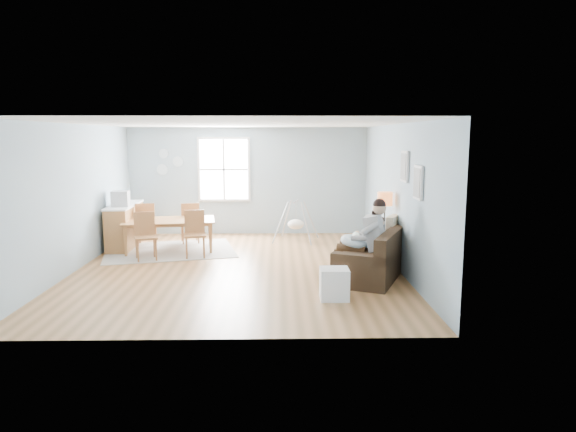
{
  "coord_description": "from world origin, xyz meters",
  "views": [
    {
      "loc": [
        0.76,
        -9.51,
        2.46
      ],
      "look_at": [
        0.95,
        -0.05,
        1.0
      ],
      "focal_mm": 32.0,
      "sensor_mm": 36.0,
      "label": 1
    }
  ],
  "objects_px": {
    "dining_table": "(170,235)",
    "chair_se": "(195,230)",
    "chair_ne": "(190,220)",
    "monitor": "(120,199)",
    "father": "(365,237)",
    "chair_nw": "(146,221)",
    "storage_cube": "(334,284)",
    "floor_lamp": "(385,205)",
    "sofa": "(376,259)",
    "counter": "(125,225)",
    "toddler": "(375,234)",
    "baby_swing": "(296,224)",
    "chair_sw": "(145,233)"
  },
  "relations": [
    {
      "from": "sofa",
      "to": "chair_sw",
      "type": "relative_size",
      "value": 2.41
    },
    {
      "from": "father",
      "to": "storage_cube",
      "type": "xyz_separation_m",
      "value": [
        -0.66,
        -1.1,
        -0.52
      ]
    },
    {
      "from": "baby_swing",
      "to": "sofa",
      "type": "bearing_deg",
      "value": -66.64
    },
    {
      "from": "father",
      "to": "chair_ne",
      "type": "distance_m",
      "value": 4.72
    },
    {
      "from": "toddler",
      "to": "counter",
      "type": "height_order",
      "value": "toddler"
    },
    {
      "from": "counter",
      "to": "toddler",
      "type": "bearing_deg",
      "value": -24.3
    },
    {
      "from": "monitor",
      "to": "chair_nw",
      "type": "bearing_deg",
      "value": 42.37
    },
    {
      "from": "chair_nw",
      "to": "monitor",
      "type": "relative_size",
      "value": 2.56
    },
    {
      "from": "toddler",
      "to": "counter",
      "type": "xyz_separation_m",
      "value": [
        -5.21,
        2.35,
        -0.23
      ]
    },
    {
      "from": "sofa",
      "to": "chair_se",
      "type": "xyz_separation_m",
      "value": [
        -3.47,
        1.57,
        0.24
      ]
    },
    {
      "from": "floor_lamp",
      "to": "father",
      "type": "bearing_deg",
      "value": -118.43
    },
    {
      "from": "toddler",
      "to": "floor_lamp",
      "type": "xyz_separation_m",
      "value": [
        0.29,
        0.54,
        0.46
      ]
    },
    {
      "from": "floor_lamp",
      "to": "chair_sw",
      "type": "xyz_separation_m",
      "value": [
        -4.73,
        0.58,
        -0.63
      ]
    },
    {
      "from": "toddler",
      "to": "dining_table",
      "type": "distance_m",
      "value": 4.54
    },
    {
      "from": "chair_ne",
      "to": "baby_swing",
      "type": "bearing_deg",
      "value": 4.4
    },
    {
      "from": "chair_se",
      "to": "sofa",
      "type": "bearing_deg",
      "value": -24.36
    },
    {
      "from": "floor_lamp",
      "to": "monitor",
      "type": "height_order",
      "value": "floor_lamp"
    },
    {
      "from": "father",
      "to": "chair_nw",
      "type": "relative_size",
      "value": 1.44
    },
    {
      "from": "floor_lamp",
      "to": "chair_ne",
      "type": "distance_m",
      "value": 4.64
    },
    {
      "from": "sofa",
      "to": "monitor",
      "type": "distance_m",
      "value": 5.71
    },
    {
      "from": "sofa",
      "to": "storage_cube",
      "type": "relative_size",
      "value": 4.81
    },
    {
      "from": "toddler",
      "to": "floor_lamp",
      "type": "distance_m",
      "value": 0.76
    },
    {
      "from": "chair_ne",
      "to": "floor_lamp",
      "type": "bearing_deg",
      "value": -27.37
    },
    {
      "from": "chair_ne",
      "to": "monitor",
      "type": "xyz_separation_m",
      "value": [
        -1.39,
        -0.63,
        0.59
      ]
    },
    {
      "from": "chair_sw",
      "to": "monitor",
      "type": "relative_size",
      "value": 2.48
    },
    {
      "from": "dining_table",
      "to": "counter",
      "type": "relative_size",
      "value": 1.11
    },
    {
      "from": "floor_lamp",
      "to": "chair_ne",
      "type": "height_order",
      "value": "floor_lamp"
    },
    {
      "from": "sofa",
      "to": "baby_swing",
      "type": "height_order",
      "value": "baby_swing"
    },
    {
      "from": "floor_lamp",
      "to": "monitor",
      "type": "bearing_deg",
      "value": 164.83
    },
    {
      "from": "toddler",
      "to": "dining_table",
      "type": "xyz_separation_m",
      "value": [
        -4.11,
        1.89,
        -0.38
      ]
    },
    {
      "from": "father",
      "to": "monitor",
      "type": "height_order",
      "value": "father"
    },
    {
      "from": "father",
      "to": "toddler",
      "type": "height_order",
      "value": "father"
    },
    {
      "from": "floor_lamp",
      "to": "toddler",
      "type": "bearing_deg",
      "value": -117.74
    },
    {
      "from": "sofa",
      "to": "toddler",
      "type": "relative_size",
      "value": 2.84
    },
    {
      "from": "dining_table",
      "to": "chair_se",
      "type": "distance_m",
      "value": 0.86
    },
    {
      "from": "chair_se",
      "to": "baby_swing",
      "type": "distance_m",
      "value": 2.62
    },
    {
      "from": "baby_swing",
      "to": "toddler",
      "type": "bearing_deg",
      "value": -64.91
    },
    {
      "from": "sofa",
      "to": "dining_table",
      "type": "bearing_deg",
      "value": 152.82
    },
    {
      "from": "floor_lamp",
      "to": "counter",
      "type": "height_order",
      "value": "floor_lamp"
    },
    {
      "from": "chair_se",
      "to": "storage_cube",
      "type": "bearing_deg",
      "value": -48.44
    },
    {
      "from": "storage_cube",
      "to": "baby_swing",
      "type": "distance_m",
      "value": 4.42
    },
    {
      "from": "floor_lamp",
      "to": "chair_nw",
      "type": "distance_m",
      "value": 5.41
    },
    {
      "from": "floor_lamp",
      "to": "chair_sw",
      "type": "relative_size",
      "value": 1.48
    },
    {
      "from": "counter",
      "to": "baby_swing",
      "type": "distance_m",
      "value": 3.91
    },
    {
      "from": "chair_sw",
      "to": "chair_nw",
      "type": "xyz_separation_m",
      "value": [
        -0.31,
        1.3,
        0.02
      ]
    },
    {
      "from": "floor_lamp",
      "to": "dining_table",
      "type": "relative_size",
      "value": 0.73
    },
    {
      "from": "sofa",
      "to": "counter",
      "type": "relative_size",
      "value": 1.32
    },
    {
      "from": "storage_cube",
      "to": "dining_table",
      "type": "bearing_deg",
      "value": 133.02
    },
    {
      "from": "chair_ne",
      "to": "monitor",
      "type": "distance_m",
      "value": 1.64
    },
    {
      "from": "chair_sw",
      "to": "toddler",
      "type": "bearing_deg",
      "value": -14.15
    }
  ]
}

